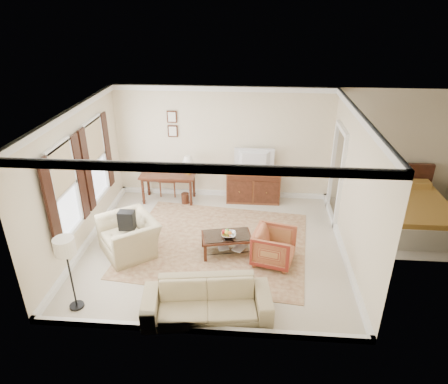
# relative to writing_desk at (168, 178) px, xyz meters

# --- Properties ---
(room_shell) EXTENTS (5.51, 5.01, 2.91)m
(room_shell) POSITION_rel_writing_desk_xyz_m (1.37, -2.05, 1.83)
(room_shell) COLOR beige
(room_shell) RESTS_ON ground
(annex_bedroom) EXTENTS (3.00, 2.70, 2.90)m
(annex_bedroom) POSITION_rel_writing_desk_xyz_m (5.86, -0.90, -0.31)
(annex_bedroom) COLOR beige
(annex_bedroom) RESTS_ON ground
(window_front) EXTENTS (0.12, 1.56, 1.80)m
(window_front) POSITION_rel_writing_desk_xyz_m (-1.33, -2.75, 0.90)
(window_front) COLOR #CCB284
(window_front) RESTS_ON room_shell
(window_rear) EXTENTS (0.12, 1.56, 1.80)m
(window_rear) POSITION_rel_writing_desk_xyz_m (-1.33, -1.15, 0.90)
(window_rear) COLOR #CCB284
(window_rear) RESTS_ON room_shell
(doorway) EXTENTS (0.10, 1.12, 2.25)m
(doorway) POSITION_rel_writing_desk_xyz_m (4.08, -0.55, 0.43)
(doorway) COLOR white
(doorway) RESTS_ON room_shell
(rug) EXTENTS (4.13, 3.65, 0.01)m
(rug) POSITION_rel_writing_desk_xyz_m (1.42, -1.95, -0.64)
(rug) COLOR brown
(rug) RESTS_ON room_shell
(writing_desk) EXTENTS (1.38, 0.69, 0.76)m
(writing_desk) POSITION_rel_writing_desk_xyz_m (0.00, 0.00, 0.00)
(writing_desk) COLOR #4F2516
(writing_desk) RESTS_ON room_shell
(desk_chair) EXTENTS (0.48, 0.48, 1.05)m
(desk_chair) POSITION_rel_writing_desk_xyz_m (-0.08, 0.35, -0.12)
(desk_chair) COLOR brown
(desk_chair) RESTS_ON room_shell
(desk_lamp) EXTENTS (0.32, 0.32, 0.50)m
(desk_lamp) POSITION_rel_writing_desk_xyz_m (0.53, -0.00, 0.36)
(desk_lamp) COLOR silver
(desk_lamp) RESTS_ON writing_desk
(framed_prints) EXTENTS (0.25, 0.04, 0.68)m
(framed_prints) POSITION_rel_writing_desk_xyz_m (0.10, 0.42, 1.29)
(framed_prints) COLOR #4F2516
(framed_prints) RESTS_ON room_shell
(sideboard) EXTENTS (1.36, 0.52, 0.84)m
(sideboard) POSITION_rel_writing_desk_xyz_m (2.18, 0.15, -0.23)
(sideboard) COLOR brown
(sideboard) RESTS_ON room_shell
(tv) EXTENTS (0.95, 0.55, 0.12)m
(tv) POSITION_rel_writing_desk_xyz_m (2.18, 0.13, 0.67)
(tv) COLOR black
(tv) RESTS_ON sideboard
(coffee_table) EXTENTS (1.10, 0.78, 0.42)m
(coffee_table) POSITION_rel_writing_desk_xyz_m (1.67, -2.26, -0.32)
(coffee_table) COLOR #4F2516
(coffee_table) RESTS_ON room_shell
(fruit_bowl) EXTENTS (0.42, 0.42, 0.10)m
(fruit_bowl) POSITION_rel_writing_desk_xyz_m (1.71, -2.32, -0.17)
(fruit_bowl) COLOR silver
(fruit_bowl) RESTS_ON coffee_table
(book_a) EXTENTS (0.28, 0.10, 0.38)m
(book_a) POSITION_rel_writing_desk_xyz_m (1.49, -2.33, -0.48)
(book_a) COLOR brown
(book_a) RESTS_ON coffee_table
(book_b) EXTENTS (0.26, 0.16, 0.38)m
(book_b) POSITION_rel_writing_desk_xyz_m (1.84, -2.28, -0.48)
(book_b) COLOR brown
(book_b) RESTS_ON coffee_table
(striped_armchair) EXTENTS (0.89, 0.93, 0.79)m
(striped_armchair) POSITION_rel_writing_desk_xyz_m (2.63, -2.52, -0.25)
(striped_armchair) COLOR maroon
(striped_armchair) RESTS_ON room_shell
(club_armchair) EXTENTS (1.31, 1.38, 1.02)m
(club_armchair) POSITION_rel_writing_desk_xyz_m (-0.33, -2.39, -0.14)
(club_armchair) COLOR tan
(club_armchair) RESTS_ON room_shell
(backpack) EXTENTS (0.39, 0.37, 0.40)m
(backpack) POSITION_rel_writing_desk_xyz_m (-0.35, -2.36, 0.11)
(backpack) COLOR black
(backpack) RESTS_ON club_armchair
(sofa) EXTENTS (2.17, 0.89, 0.82)m
(sofa) POSITION_rel_writing_desk_xyz_m (1.48, -4.12, -0.23)
(sofa) COLOR tan
(sofa) RESTS_ON room_shell
(floor_lamp) EXTENTS (0.34, 0.34, 1.38)m
(floor_lamp) POSITION_rel_writing_desk_xyz_m (-0.79, -4.09, 0.49)
(floor_lamp) COLOR black
(floor_lamp) RESTS_ON room_shell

